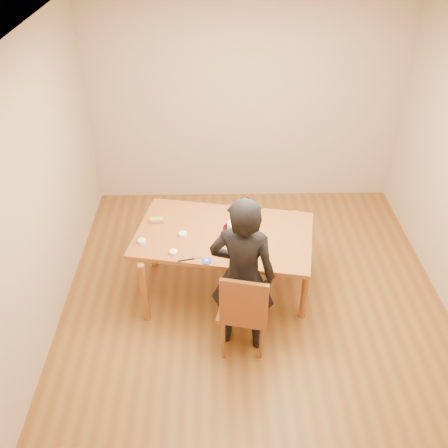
{
  "coord_description": "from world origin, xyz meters",
  "views": [
    {
      "loc": [
        -0.39,
        -3.78,
        3.72
      ],
      "look_at": [
        -0.31,
        0.23,
        0.9
      ],
      "focal_mm": 40.0,
      "sensor_mm": 36.0,
      "label": 1
    }
  ],
  "objects_px": {
    "dining_table": "(224,235)",
    "cake_plate": "(237,229)",
    "cake": "(237,226)",
    "dining_chair": "(242,309)",
    "person": "(242,276)"
  },
  "relations": [
    {
      "from": "dining_table",
      "to": "cake_plate",
      "type": "xyz_separation_m",
      "value": [
        0.13,
        0.05,
        0.03
      ]
    },
    {
      "from": "cake_plate",
      "to": "cake",
      "type": "xyz_separation_m",
      "value": [
        0.0,
        0.0,
        0.04
      ]
    },
    {
      "from": "cake_plate",
      "to": "dining_chair",
      "type": "bearing_deg",
      "value": -88.85
    },
    {
      "from": "cake_plate",
      "to": "dining_table",
      "type": "bearing_deg",
      "value": -159.66
    },
    {
      "from": "dining_table",
      "to": "dining_chair",
      "type": "distance_m",
      "value": 0.84
    },
    {
      "from": "dining_chair",
      "to": "cake_plate",
      "type": "distance_m",
      "value": 0.88
    },
    {
      "from": "dining_table",
      "to": "person",
      "type": "bearing_deg",
      "value": -67.72
    },
    {
      "from": "person",
      "to": "cake",
      "type": "bearing_deg",
      "value": -77.06
    },
    {
      "from": "person",
      "to": "cake_plate",
      "type": "bearing_deg",
      "value": -77.06
    },
    {
      "from": "dining_table",
      "to": "cake_plate",
      "type": "distance_m",
      "value": 0.15
    },
    {
      "from": "dining_table",
      "to": "person",
      "type": "distance_m",
      "value": 0.75
    },
    {
      "from": "dining_table",
      "to": "person",
      "type": "height_order",
      "value": "person"
    },
    {
      "from": "dining_chair",
      "to": "person",
      "type": "height_order",
      "value": "person"
    },
    {
      "from": "dining_table",
      "to": "person",
      "type": "relative_size",
      "value": 1.08
    },
    {
      "from": "cake",
      "to": "dining_chair",
      "type": "bearing_deg",
      "value": -88.85
    }
  ]
}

